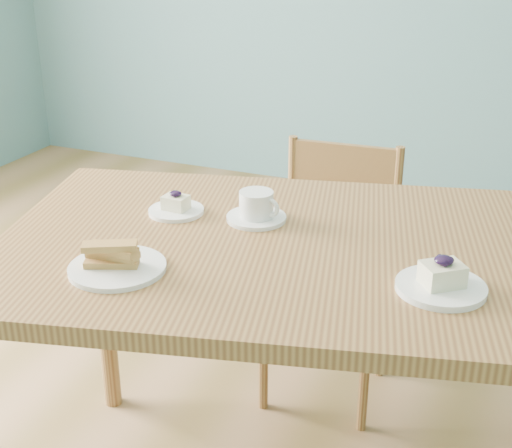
{
  "coord_description": "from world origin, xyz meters",
  "views": [
    {
      "loc": [
        0.7,
        -1.4,
        1.5
      ],
      "look_at": [
        0.09,
        0.07,
        0.8
      ],
      "focal_mm": 50.0,
      "sensor_mm": 36.0,
      "label": 1
    }
  ],
  "objects_px": {
    "cheesecake_plate_far": "(176,207)",
    "biscotti_plate": "(117,262)",
    "coffee_cup": "(257,208)",
    "cheesecake_plate_near": "(441,282)",
    "dining_chair": "(331,274)",
    "dining_table": "(318,275)"
  },
  "relations": [
    {
      "from": "cheesecake_plate_near",
      "to": "cheesecake_plate_far",
      "type": "relative_size",
      "value": 1.3
    },
    {
      "from": "dining_chair",
      "to": "coffee_cup",
      "type": "height_order",
      "value": "coffee_cup"
    },
    {
      "from": "cheesecake_plate_near",
      "to": "dining_table",
      "type": "bearing_deg",
      "value": 158.91
    },
    {
      "from": "dining_table",
      "to": "coffee_cup",
      "type": "height_order",
      "value": "coffee_cup"
    },
    {
      "from": "dining_table",
      "to": "cheesecake_plate_near",
      "type": "relative_size",
      "value": 9.1
    },
    {
      "from": "cheesecake_plate_far",
      "to": "coffee_cup",
      "type": "bearing_deg",
      "value": 9.94
    },
    {
      "from": "cheesecake_plate_near",
      "to": "dining_chair",
      "type": "bearing_deg",
      "value": 121.98
    },
    {
      "from": "biscotti_plate",
      "to": "coffee_cup",
      "type": "bearing_deg",
      "value": 65.1
    },
    {
      "from": "cheesecake_plate_far",
      "to": "biscotti_plate",
      "type": "xyz_separation_m",
      "value": [
        0.04,
        -0.33,
        0.01
      ]
    },
    {
      "from": "biscotti_plate",
      "to": "cheesecake_plate_near",
      "type": "bearing_deg",
      "value": 15.06
    },
    {
      "from": "dining_table",
      "to": "biscotti_plate",
      "type": "bearing_deg",
      "value": -154.82
    },
    {
      "from": "dining_chair",
      "to": "biscotti_plate",
      "type": "xyz_separation_m",
      "value": [
        -0.23,
        -0.85,
        0.39
      ]
    },
    {
      "from": "cheesecake_plate_near",
      "to": "biscotti_plate",
      "type": "bearing_deg",
      "value": -164.94
    },
    {
      "from": "cheesecake_plate_near",
      "to": "biscotti_plate",
      "type": "xyz_separation_m",
      "value": [
        -0.65,
        -0.17,
        0.0
      ]
    },
    {
      "from": "cheesecake_plate_far",
      "to": "coffee_cup",
      "type": "distance_m",
      "value": 0.21
    },
    {
      "from": "cheesecake_plate_far",
      "to": "biscotti_plate",
      "type": "height_order",
      "value": "biscotti_plate"
    },
    {
      "from": "dining_table",
      "to": "biscotti_plate",
      "type": "distance_m",
      "value": 0.47
    },
    {
      "from": "cheesecake_plate_far",
      "to": "coffee_cup",
      "type": "height_order",
      "value": "coffee_cup"
    },
    {
      "from": "biscotti_plate",
      "to": "dining_table",
      "type": "bearing_deg",
      "value": 39.02
    },
    {
      "from": "cheesecake_plate_far",
      "to": "biscotti_plate",
      "type": "bearing_deg",
      "value": -83.58
    },
    {
      "from": "dining_chair",
      "to": "cheesecake_plate_near",
      "type": "relative_size",
      "value": 4.6
    },
    {
      "from": "dining_table",
      "to": "dining_chair",
      "type": "height_order",
      "value": "dining_chair"
    }
  ]
}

